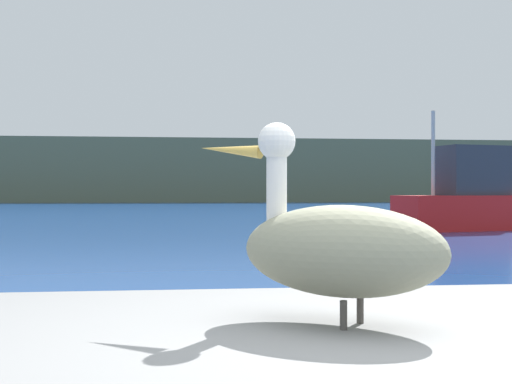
% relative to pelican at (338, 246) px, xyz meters
% --- Properties ---
extents(hillside_backdrop, '(140.00, 14.20, 6.87)m').
position_rel_pelican_xyz_m(hillside_backdrop, '(0.33, 77.25, 2.39)').
color(hillside_backdrop, '#5B664C').
rests_on(hillside_backdrop, ground).
extents(pelican, '(1.09, 0.96, 0.86)m').
position_rel_pelican_xyz_m(pelican, '(0.00, 0.00, 0.00)').
color(pelican, gray).
rests_on(pelican, pier_dock).
extents(fishing_boat_red, '(5.60, 2.81, 3.80)m').
position_rel_pelican_xyz_m(fishing_boat_red, '(8.95, 18.57, -0.07)').
color(fishing_boat_red, red).
rests_on(fishing_boat_red, ground).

